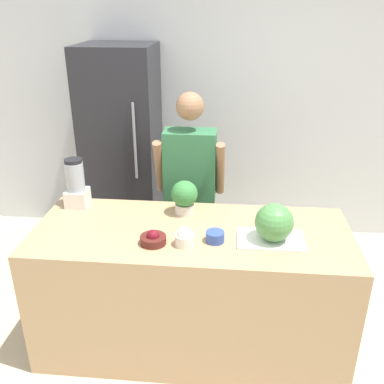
{
  "coord_description": "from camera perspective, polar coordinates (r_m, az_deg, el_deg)",
  "views": [
    {
      "loc": [
        0.23,
        -1.96,
        2.23
      ],
      "look_at": [
        0.0,
        0.45,
        1.14
      ],
      "focal_mm": 40.0,
      "sensor_mm": 36.0,
      "label": 1
    }
  ],
  "objects": [
    {
      "name": "watermelon",
      "position": [
        2.6,
        10.89,
        -4.01
      ],
      "size": [
        0.23,
        0.23,
        0.23
      ],
      "color": "#4C8C47",
      "rests_on": "cutting_board"
    },
    {
      "name": "potted_plant",
      "position": [
        2.89,
        -1.01,
        -0.57
      ],
      "size": [
        0.18,
        0.18,
        0.24
      ],
      "color": "beige",
      "rests_on": "counter_island"
    },
    {
      "name": "bowl_cream",
      "position": [
        2.55,
        -0.99,
        -6.05
      ],
      "size": [
        0.12,
        0.12,
        0.12
      ],
      "color": "white",
      "rests_on": "counter_island"
    },
    {
      "name": "person",
      "position": [
        3.43,
        -0.26,
        0.13
      ],
      "size": [
        0.54,
        0.26,
        1.62
      ],
      "color": "#333338",
      "rests_on": "ground_plane"
    },
    {
      "name": "blender",
      "position": [
        3.1,
        -15.21,
        0.95
      ],
      "size": [
        0.15,
        0.15,
        0.35
      ],
      "color": "silver",
      "rests_on": "counter_island"
    },
    {
      "name": "bowl_small_blue",
      "position": [
        2.6,
        3.09,
        -5.96
      ],
      "size": [
        0.11,
        0.11,
        0.06
      ],
      "color": "#334C9E",
      "rests_on": "counter_island"
    },
    {
      "name": "counter_island",
      "position": [
        2.97,
        -0.08,
        -12.68
      ],
      "size": [
        2.03,
        0.82,
        0.89
      ],
      "color": "tan",
      "rests_on": "ground_plane"
    },
    {
      "name": "refrigerator",
      "position": [
        4.09,
        -9.23,
        5.56
      ],
      "size": [
        0.66,
        0.65,
        1.9
      ],
      "color": "#232328",
      "rests_on": "ground_plane"
    },
    {
      "name": "wall_back",
      "position": [
        4.22,
        2.23,
        11.41
      ],
      "size": [
        8.0,
        0.06,
        2.6
      ],
      "color": "silver",
      "rests_on": "ground_plane"
    },
    {
      "name": "bowl_cherries",
      "position": [
        2.59,
        -5.2,
        -6.23
      ],
      "size": [
        0.16,
        0.16,
        0.09
      ],
      "color": "#511E19",
      "rests_on": "counter_island"
    },
    {
      "name": "cutting_board",
      "position": [
        2.66,
        10.42,
        -6.24
      ],
      "size": [
        0.41,
        0.25,
        0.01
      ],
      "color": "white",
      "rests_on": "counter_island"
    }
  ]
}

